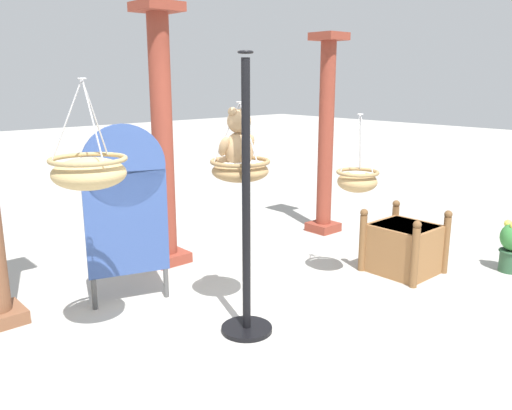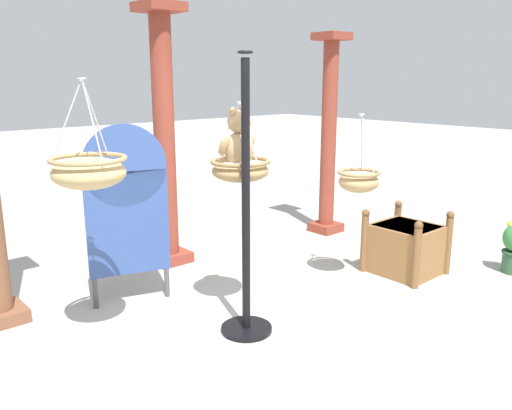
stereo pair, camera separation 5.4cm
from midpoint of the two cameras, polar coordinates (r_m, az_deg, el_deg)
name	(u,v)px [view 1 (the left image)]	position (r m, az deg, el deg)	size (l,w,h in m)	color
ground_plane	(266,324)	(4.76, 0.79, -12.89)	(40.00, 40.00, 0.00)	#ADAAA3
display_pole_central	(246,253)	(4.37, -1.41, -5.22)	(0.44, 0.44, 2.33)	black
hanging_basket_with_teddy	(240,169)	(4.49, -2.08, 3.94)	(0.52, 0.52, 0.68)	#A37F51
teddy_bear	(238,142)	(4.48, -2.31, 6.84)	(0.36, 0.32, 0.52)	tan
hanging_basket_left_high	(89,171)	(4.07, -18.12, 3.51)	(0.57, 0.57, 0.81)	tan
hanging_basket_right_low	(357,180)	(5.42, 10.71, 2.71)	(0.43, 0.43, 0.79)	tan
greenhouse_pillar_left	(326,140)	(7.30, 7.41, 7.09)	(0.40, 0.40, 2.71)	brown
greenhouse_pillar_far_back	(163,144)	(6.04, -10.40, 6.60)	(0.45, 0.45, 2.92)	brown
wooden_planter_box	(404,246)	(6.08, 15.57, -4.37)	(0.72, 0.75, 0.72)	olive
potted_plant_fern_front	(512,245)	(6.52, 25.91, -3.99)	(0.27, 0.27, 0.59)	#2D5638
display_sign_board	(126,201)	(5.01, -14.30, 0.37)	(0.75, 0.27, 1.73)	#334C8C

